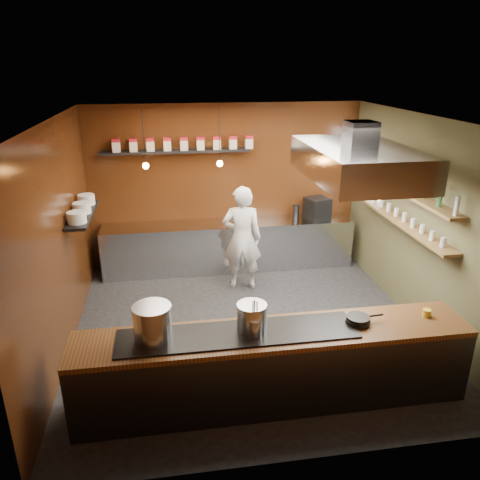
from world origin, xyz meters
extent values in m
plane|color=black|center=(0.00, 0.00, 0.00)|extent=(5.00, 5.00, 0.00)
plane|color=#341C09|center=(0.00, 2.50, 1.50)|extent=(5.00, 0.00, 5.00)
plane|color=#341C09|center=(-2.50, 0.00, 1.50)|extent=(0.00, 5.00, 5.00)
plane|color=#444527|center=(2.50, 0.00, 1.50)|extent=(0.00, 5.00, 5.00)
plane|color=silver|center=(0.00, 0.00, 3.00)|extent=(5.00, 5.00, 0.00)
plane|color=white|center=(2.45, 1.70, 1.90)|extent=(0.00, 1.00, 1.00)
cube|color=silver|center=(0.00, 2.17, 0.45)|extent=(4.60, 0.65, 0.90)
cube|color=#38383D|center=(0.00, -1.60, 0.43)|extent=(4.40, 0.70, 0.86)
cube|color=brown|center=(0.00, -1.60, 0.89)|extent=(4.40, 0.72, 0.06)
cube|color=black|center=(-0.40, -1.60, 0.93)|extent=(2.60, 0.55, 0.02)
cube|color=black|center=(-0.90, 2.36, 2.20)|extent=(2.60, 0.26, 0.04)
cube|color=black|center=(-2.34, 1.00, 1.55)|extent=(0.30, 1.40, 0.04)
cube|color=brown|center=(2.34, 0.30, 1.92)|extent=(0.26, 2.80, 0.04)
cube|color=brown|center=(2.34, 0.30, 1.45)|extent=(0.26, 2.80, 0.04)
cube|color=#38383D|center=(1.30, -0.40, 2.85)|extent=(0.35, 0.35, 0.30)
cube|color=silver|center=(1.30, -0.40, 2.50)|extent=(1.20, 2.00, 0.40)
cube|color=white|center=(1.30, -0.40, 2.29)|extent=(1.00, 1.80, 0.02)
cylinder|color=black|center=(-1.40, 1.70, 2.55)|extent=(0.01, 0.01, 0.90)
sphere|color=orange|center=(-1.40, 1.70, 2.10)|extent=(0.10, 0.10, 0.10)
cylinder|color=black|center=(-0.20, 1.70, 2.55)|extent=(0.01, 0.01, 0.90)
sphere|color=orange|center=(-0.20, 1.70, 2.10)|extent=(0.10, 0.10, 0.10)
cube|color=beige|center=(-1.90, 2.36, 2.31)|extent=(0.13, 0.13, 0.17)
cube|color=#B01523|center=(-1.90, 2.36, 2.42)|extent=(0.13, 0.13, 0.05)
cube|color=beige|center=(-1.61, 2.36, 2.31)|extent=(0.13, 0.13, 0.17)
cube|color=#B01523|center=(-1.61, 2.36, 2.42)|extent=(0.13, 0.13, 0.05)
cube|color=beige|center=(-1.32, 2.36, 2.31)|extent=(0.13, 0.13, 0.17)
cube|color=#B01523|center=(-1.32, 2.36, 2.42)|extent=(0.14, 0.13, 0.05)
cube|color=beige|center=(-1.04, 2.36, 2.31)|extent=(0.13, 0.13, 0.17)
cube|color=#B01523|center=(-1.04, 2.36, 2.42)|extent=(0.13, 0.13, 0.05)
cube|color=beige|center=(-0.75, 2.36, 2.31)|extent=(0.13, 0.13, 0.17)
cube|color=#B01523|center=(-0.75, 2.36, 2.42)|extent=(0.14, 0.13, 0.05)
cube|color=beige|center=(-0.46, 2.36, 2.31)|extent=(0.13, 0.13, 0.17)
cube|color=#B01523|center=(-0.46, 2.36, 2.42)|extent=(0.14, 0.13, 0.05)
cube|color=beige|center=(-0.18, 2.36, 2.31)|extent=(0.13, 0.13, 0.17)
cube|color=#B01523|center=(-0.18, 2.36, 2.42)|extent=(0.14, 0.13, 0.05)
cube|color=beige|center=(0.11, 2.36, 2.31)|extent=(0.13, 0.13, 0.17)
cube|color=#B01523|center=(0.11, 2.36, 2.42)|extent=(0.14, 0.13, 0.05)
cube|color=beige|center=(0.40, 2.36, 2.31)|extent=(0.13, 0.13, 0.17)
cube|color=#B01523|center=(0.40, 2.36, 2.42)|extent=(0.14, 0.13, 0.05)
cylinder|color=white|center=(-2.34, 0.55, 1.65)|extent=(0.26, 0.26, 0.16)
cylinder|color=white|center=(-2.34, 1.00, 1.65)|extent=(0.26, 0.26, 0.16)
cylinder|color=white|center=(-2.34, 1.45, 1.65)|extent=(0.26, 0.26, 0.16)
cylinder|color=silver|center=(2.34, -1.00, 2.06)|extent=(0.06, 0.06, 0.24)
cylinder|color=#2D5933|center=(2.34, -0.63, 2.06)|extent=(0.06, 0.06, 0.24)
cylinder|color=#8C601E|center=(2.34, -0.26, 2.06)|extent=(0.06, 0.06, 0.24)
cylinder|color=silver|center=(2.34, 0.11, 2.06)|extent=(0.06, 0.06, 0.24)
cylinder|color=#2D5933|center=(2.34, 0.49, 2.06)|extent=(0.06, 0.06, 0.24)
cylinder|color=#8C601E|center=(2.34, 0.86, 2.06)|extent=(0.06, 0.06, 0.24)
cylinder|color=silver|center=(2.34, 1.23, 2.06)|extent=(0.06, 0.06, 0.24)
cylinder|color=#2D5933|center=(2.34, 1.60, 2.06)|extent=(0.06, 0.06, 0.24)
cylinder|color=silver|center=(2.34, -0.85, 1.53)|extent=(0.07, 0.07, 0.13)
cylinder|color=silver|center=(2.34, -0.59, 1.53)|extent=(0.07, 0.07, 0.13)
cylinder|color=silver|center=(2.34, -0.34, 1.53)|extent=(0.07, 0.07, 0.13)
cylinder|color=silver|center=(2.34, -0.08, 1.53)|extent=(0.07, 0.07, 0.13)
cylinder|color=silver|center=(2.34, 0.17, 1.53)|extent=(0.07, 0.07, 0.13)
cylinder|color=silver|center=(2.34, 0.43, 1.53)|extent=(0.07, 0.07, 0.13)
cylinder|color=silver|center=(2.34, 0.68, 1.53)|extent=(0.07, 0.07, 0.13)
cylinder|color=silver|center=(2.34, 0.94, 1.53)|extent=(0.07, 0.07, 0.13)
cylinder|color=silver|center=(2.34, 1.19, 1.53)|extent=(0.07, 0.07, 0.13)
cylinder|color=silver|center=(2.34, 1.45, 1.53)|extent=(0.07, 0.07, 0.13)
cylinder|color=#B8BBBF|center=(-1.30, -1.59, 1.14)|extent=(0.50, 0.50, 0.40)
cylinder|color=silver|center=(-0.24, -1.55, 1.09)|extent=(0.43, 0.43, 0.31)
cylinder|color=#BBBDC3|center=(-0.23, -1.68, 1.04)|extent=(0.18, 0.18, 0.19)
cylinder|color=black|center=(0.96, -1.58, 0.96)|extent=(0.28, 0.28, 0.03)
cylinder|color=black|center=(0.96, -1.58, 0.99)|extent=(0.26, 0.26, 0.03)
cylinder|color=black|center=(1.18, -1.56, 0.99)|extent=(0.18, 0.04, 0.02)
cylinder|color=gold|center=(1.81, -1.55, 0.96)|extent=(0.12, 0.12, 0.08)
cube|color=black|center=(1.67, 2.16, 1.10)|extent=(0.50, 0.49, 0.40)
imported|color=white|center=(0.11, 1.33, 0.90)|extent=(0.72, 0.53, 1.80)
camera|label=1|loc=(-1.05, -5.89, 3.68)|focal=35.00mm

